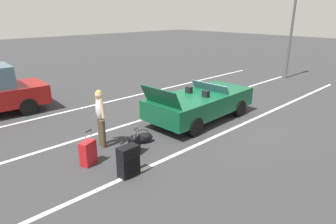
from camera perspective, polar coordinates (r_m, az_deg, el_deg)
name	(u,v)px	position (r m, az deg, el deg)	size (l,w,h in m)	color
ground_plane	(200,119)	(10.40, 6.30, -1.37)	(80.00, 80.00, 0.00)	#333335
lot_line_near	(231,129)	(9.65, 12.39, -3.38)	(18.00, 0.12, 0.01)	silver
lot_line_mid	(173,110)	(11.26, 1.08, 0.37)	(18.00, 0.12, 0.01)	silver
lot_line_far	(132,96)	(13.24, -7.15, 3.10)	(18.00, 0.12, 0.01)	silver
convertible_car	(204,102)	(10.36, 7.11, 1.97)	(4.25, 1.95, 1.51)	#0F4C2D
suitcase_large_black	(128,161)	(6.81, -7.83, -9.62)	(0.49, 0.32, 0.74)	black
suitcase_medium_bright	(88,153)	(7.50, -15.51, -7.80)	(0.46, 0.37, 0.93)	red
suitcase_small_carryon	(134,145)	(7.81, -6.70, -6.56)	(0.39, 0.33, 0.74)	black
duffel_bag	(142,138)	(8.48, -5.11, -5.06)	(0.70, 0.51, 0.34)	black
traveler_person	(100,115)	(8.17, -13.23, -0.63)	(0.28, 0.61, 1.65)	#4C3F2D
parking_lamp_post	(293,22)	(17.88, 23.43, 16.10)	(0.50, 0.24, 5.45)	#4C4C51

